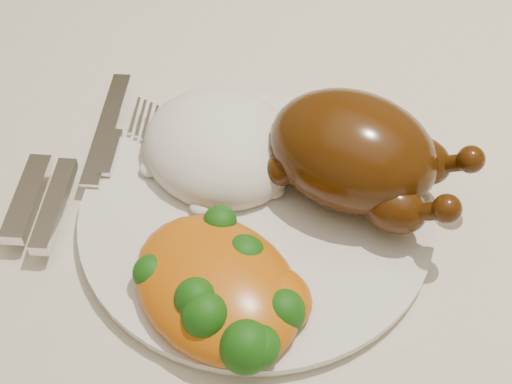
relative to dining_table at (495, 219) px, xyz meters
The scene contains 6 objects.
dining_table is the anchor object (origin of this frame).
dinner_plate 0.26m from the dining_table, 127.93° to the right, with size 0.26×0.26×0.01m, color silver.
roast_chicken 0.22m from the dining_table, 126.13° to the right, with size 0.15×0.10×0.08m.
rice_mound 0.28m from the dining_table, 141.39° to the right, with size 0.14×0.14×0.07m.
mac_and_cheese 0.32m from the dining_table, 114.68° to the right, with size 0.15×0.13×0.05m.
cutlery 0.39m from the dining_table, 139.76° to the right, with size 0.08×0.19×0.01m.
Camera 1 is at (0.03, -0.47, 1.18)m, focal length 50.00 mm.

